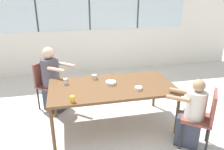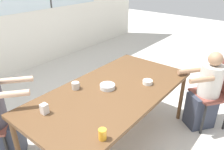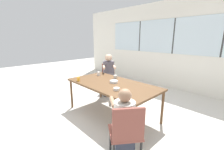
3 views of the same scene
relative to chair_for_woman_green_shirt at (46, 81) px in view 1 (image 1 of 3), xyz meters
The scene contains 12 objects.
ground_plane 1.49m from the chair_for_woman_green_shirt, 39.22° to the right, with size 16.00×16.00×0.00m, color beige.
wall_back_with_windows 2.32m from the chair_for_woman_green_shirt, 59.69° to the left, with size 8.40×0.08×2.80m.
dining_table 1.40m from the chair_for_woman_green_shirt, 39.22° to the right, with size 1.96×1.00×0.72m.
chair_for_woman_green_shirt is the anchor object (origin of this frame).
chair_for_man_blue_shirt 2.79m from the chair_for_woman_green_shirt, 37.78° to the right, with size 0.56×0.56×0.89m.
person_woman_green_shirt 0.17m from the chair_for_woman_green_shirt, 39.22° to the right, with size 0.65×0.61×1.20m.
person_man_blue_shirt 2.62m from the chair_for_woman_green_shirt, 37.87° to the right, with size 0.57×0.52×1.04m.
coffee_mug 1.04m from the chair_for_woman_green_shirt, 33.16° to the right, with size 0.09×0.08×0.08m.
juice_glass 1.39m from the chair_for_woman_green_shirt, 71.20° to the right, with size 0.06×0.06×0.09m.
milk_carton_small 0.80m from the chair_for_woman_green_shirt, 61.36° to the right, with size 0.06×0.06×0.10m.
bowl_white_shallow 1.83m from the chair_for_woman_green_shirt, 37.69° to the right, with size 0.11×0.11×0.05m.
bowl_cereal 1.37m from the chair_for_woman_green_shirt, 37.45° to the right, with size 0.17×0.17×0.05m.
Camera 1 is at (-0.68, -3.08, 2.13)m, focal length 35.00 mm.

